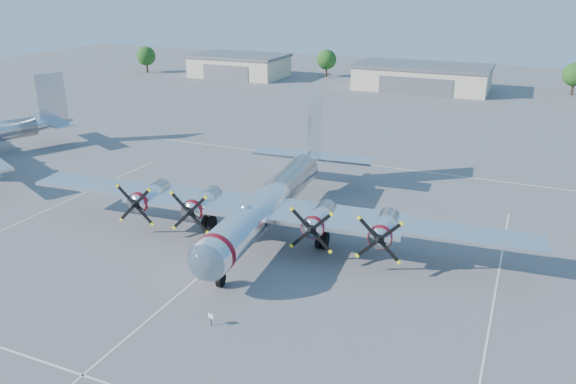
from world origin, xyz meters
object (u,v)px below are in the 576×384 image
at_px(hangar_west, 239,65).
at_px(tree_far_west, 146,56).
at_px(tree_west, 327,60).
at_px(info_placard, 211,317).
at_px(tree_east, 575,75).
at_px(main_bomber_b29, 272,230).
at_px(hangar_center, 422,77).

relative_size(hangar_west, tree_far_west, 3.40).
distance_m(tree_west, info_placard, 108.51).
height_order(tree_east, main_bomber_b29, tree_east).
bearing_deg(main_bomber_b29, tree_east, 67.47).
relative_size(tree_east, info_placard, 7.21).
distance_m(tree_east, main_bomber_b29, 91.08).
relative_size(hangar_west, hangar_center, 0.79).
height_order(tree_west, main_bomber_b29, tree_west).
relative_size(hangar_west, tree_east, 3.40).
xyz_separation_m(tree_west, tree_east, (55.00, -2.00, 0.00)).
bearing_deg(info_placard, hangar_west, 131.43).
xyz_separation_m(main_bomber_b29, info_placard, (2.89, -15.98, 0.65)).
relative_size(main_bomber_b29, info_placard, 51.42).
relative_size(hangar_west, info_placard, 24.54).
relative_size(hangar_center, tree_west, 4.31).
distance_m(hangar_center, tree_far_west, 70.13).
bearing_deg(tree_east, hangar_west, -175.40).
height_order(hangar_west, main_bomber_b29, hangar_west).
bearing_deg(tree_west, main_bomber_b29, -73.30).
bearing_deg(main_bomber_b29, hangar_west, 115.78).
height_order(hangar_center, main_bomber_b29, hangar_center).
bearing_deg(info_placard, tree_east, 90.25).
height_order(tree_west, tree_east, same).
relative_size(tree_far_west, main_bomber_b29, 0.14).
distance_m(tree_west, main_bomber_b29, 92.39).
height_order(tree_far_west, tree_west, same).
bearing_deg(hangar_west, main_bomber_b29, -59.94).
bearing_deg(hangar_west, tree_far_west, -170.99).
bearing_deg(tree_east, tree_west, 177.92).
xyz_separation_m(hangar_center, main_bomber_b29, (1.51, -80.37, -2.71)).
xyz_separation_m(tree_west, main_bomber_b29, (26.51, -88.40, -4.22)).
xyz_separation_m(hangar_center, tree_far_west, (-70.00, -3.96, 1.51)).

